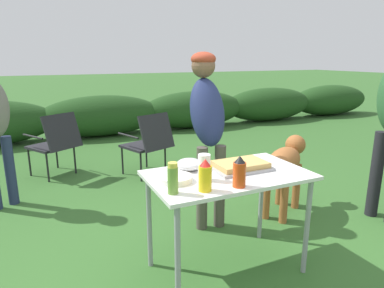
# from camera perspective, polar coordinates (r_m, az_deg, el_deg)

# --- Properties ---
(ground_plane) EXTENTS (60.00, 60.00, 0.00)m
(ground_plane) POSITION_cam_1_polar(r_m,az_deg,el_deg) (2.70, 5.63, -19.91)
(ground_plane) COLOR #336028
(shrub_hedge) EXTENTS (14.40, 0.90, 0.79)m
(shrub_hedge) POSITION_cam_1_polar(r_m,az_deg,el_deg) (6.93, -14.86, 4.57)
(shrub_hedge) COLOR #1E4219
(shrub_hedge) RESTS_ON ground
(folding_table) EXTENTS (1.10, 0.64, 0.74)m
(folding_table) POSITION_cam_1_polar(r_m,az_deg,el_deg) (2.39, 6.02, -6.64)
(folding_table) COLOR silver
(folding_table) RESTS_ON ground
(food_tray) EXTENTS (0.41, 0.27, 0.06)m
(food_tray) POSITION_cam_1_polar(r_m,az_deg,el_deg) (2.45, 8.08, -3.61)
(food_tray) COLOR #9E9EA3
(food_tray) RESTS_ON folding_table
(plate_stack) EXTENTS (0.22, 0.22, 0.04)m
(plate_stack) POSITION_cam_1_polar(r_m,az_deg,el_deg) (2.20, -2.79, -5.76)
(plate_stack) COLOR white
(plate_stack) RESTS_ON folding_table
(mixing_bowl) EXTENTS (0.19, 0.19, 0.08)m
(mixing_bowl) POSITION_cam_1_polar(r_m,az_deg,el_deg) (2.42, -0.41, -3.39)
(mixing_bowl) COLOR silver
(mixing_bowl) RESTS_ON folding_table
(paper_cup_stack) EXTENTS (0.08, 0.08, 0.17)m
(paper_cup_stack) POSITION_cam_1_polar(r_m,az_deg,el_deg) (2.20, 2.04, -3.90)
(paper_cup_stack) COLOR white
(paper_cup_stack) RESTS_ON folding_table
(relish_jar) EXTENTS (0.06, 0.06, 0.19)m
(relish_jar) POSITION_cam_1_polar(r_m,az_deg,el_deg) (1.99, -3.21, -5.77)
(relish_jar) COLOR olive
(relish_jar) RESTS_ON folding_table
(mustard_bottle) EXTENTS (0.08, 0.08, 0.20)m
(mustard_bottle) POSITION_cam_1_polar(r_m,az_deg,el_deg) (2.02, 2.21, -5.33)
(mustard_bottle) COLOR yellow
(mustard_bottle) RESTS_ON folding_table
(hot_sauce_bottle) EXTENTS (0.08, 0.08, 0.20)m
(hot_sauce_bottle) POSITION_cam_1_polar(r_m,az_deg,el_deg) (2.11, 7.91, -4.67)
(hot_sauce_bottle) COLOR #CC4214
(hot_sauce_bottle) RESTS_ON folding_table
(standing_person_in_red_jacket) EXTENTS (0.36, 0.47, 1.56)m
(standing_person_in_red_jacket) POSITION_cam_1_polar(r_m,az_deg,el_deg) (3.02, 2.55, 4.50)
(standing_person_in_red_jacket) COLOR #4C473D
(standing_person_in_red_jacket) RESTS_ON ground
(dog) EXTENTS (0.84, 0.59, 0.73)m
(dog) POSITION_cam_1_polar(r_m,az_deg,el_deg) (3.48, 15.32, -3.15)
(dog) COLOR #9E5B2D
(dog) RESTS_ON ground
(camp_chair_green_behind_table) EXTENTS (0.70, 0.74, 0.83)m
(camp_chair_green_behind_table) POSITION_cam_1_polar(r_m,az_deg,el_deg) (4.69, -21.82, 0.41)
(camp_chair_green_behind_table) COLOR #232328
(camp_chair_green_behind_table) RESTS_ON ground
(camp_chair_near_hedge) EXTENTS (0.64, 0.72, 0.83)m
(camp_chair_near_hedge) POSITION_cam_1_polar(r_m,az_deg,el_deg) (4.40, -7.28, 0.47)
(camp_chair_near_hedge) COLOR #232328
(camp_chair_near_hedge) RESTS_ON ground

